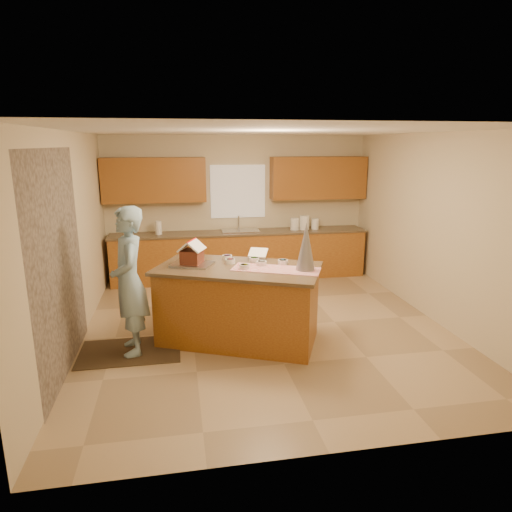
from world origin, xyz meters
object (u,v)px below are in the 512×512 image
(tinsel_tree, at_px, (306,247))
(boy, at_px, (129,281))
(island_base, at_px, (239,306))
(gingerbread_house, at_px, (192,255))

(tinsel_tree, distance_m, boy, 2.19)
(boy, bearing_deg, tinsel_tree, 76.36)
(island_base, distance_m, gingerbread_house, 0.90)
(island_base, relative_size, gingerbread_house, 4.91)
(boy, height_order, gingerbread_house, boy)
(gingerbread_house, bearing_deg, island_base, -18.50)
(island_base, distance_m, boy, 1.42)
(island_base, xyz_separation_m, boy, (-1.35, -0.11, 0.44))
(tinsel_tree, bearing_deg, island_base, 159.97)
(island_base, relative_size, boy, 1.08)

